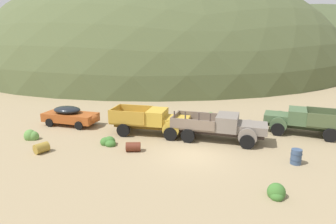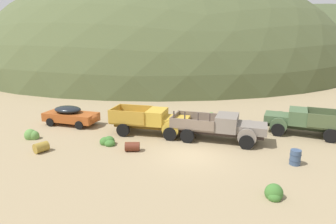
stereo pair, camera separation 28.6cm
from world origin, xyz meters
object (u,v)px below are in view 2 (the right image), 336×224
at_px(truck_weathered_green, 299,121).
at_px(oil_drum_foreground, 295,157).
at_px(car_oxide_orange, 72,115).
at_px(truck_faded_yellow, 155,121).
at_px(truck_primer_gray, 225,127).
at_px(oil_drum_tipped, 41,147).
at_px(oil_drum_spare, 132,147).

height_order(truck_weathered_green, oil_drum_foreground, truck_weathered_green).
height_order(car_oxide_orange, truck_faded_yellow, truck_faded_yellow).
height_order(car_oxide_orange, truck_weathered_green, truck_weathered_green).
relative_size(truck_faded_yellow, truck_primer_gray, 0.88).
xyz_separation_m(car_oxide_orange, oil_drum_tipped, (0.74, -5.85, -0.50)).
xyz_separation_m(car_oxide_orange, oil_drum_spare, (6.41, -4.84, -0.52)).
distance_m(oil_drum_tipped, oil_drum_spare, 5.75).
distance_m(car_oxide_orange, oil_drum_tipped, 5.91).
relative_size(truck_weathered_green, oil_drum_foreground, 6.76).
bearing_deg(truck_weathered_green, oil_drum_foreground, 88.53).
height_order(oil_drum_foreground, oil_drum_spare, oil_drum_foreground).
xyz_separation_m(truck_weathered_green, oil_drum_spare, (-11.42, -5.16, -0.72)).
xyz_separation_m(truck_faded_yellow, oil_drum_tipped, (-6.45, -4.54, -0.70)).
bearing_deg(oil_drum_spare, truck_weathered_green, 24.30).
relative_size(truck_weathered_green, oil_drum_spare, 5.96).
relative_size(oil_drum_foreground, oil_drum_spare, 0.88).
relative_size(car_oxide_orange, truck_weathered_green, 0.82).
distance_m(car_oxide_orange, oil_drum_spare, 8.05).
xyz_separation_m(truck_primer_gray, oil_drum_spare, (-5.90, -2.77, -0.71)).
distance_m(truck_weathered_green, oil_drum_foreground, 6.02).
bearing_deg(oil_drum_tipped, oil_drum_spare, 10.03).
relative_size(truck_faded_yellow, oil_drum_spare, 5.92).
distance_m(car_oxide_orange, truck_primer_gray, 12.48).
relative_size(car_oxide_orange, oil_drum_tipped, 4.70).
distance_m(car_oxide_orange, truck_faded_yellow, 7.32).
bearing_deg(oil_drum_foreground, truck_primer_gray, 138.66).
bearing_deg(car_oxide_orange, oil_drum_spare, -27.95).
bearing_deg(car_oxide_orange, truck_weathered_green, 10.14).
bearing_deg(car_oxide_orange, oil_drum_tipped, -73.63).
bearing_deg(truck_primer_gray, truck_faded_yellow, -179.09).
relative_size(truck_weathered_green, oil_drum_tipped, 5.76).
distance_m(oil_drum_foreground, oil_drum_spare, 9.74).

